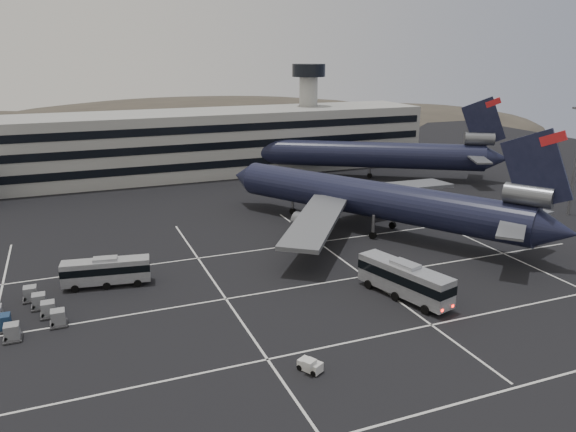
% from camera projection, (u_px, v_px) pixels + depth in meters
% --- Properties ---
extents(ground, '(260.00, 260.00, 0.00)m').
position_uv_depth(ground, '(288.00, 305.00, 62.51)').
color(ground, black).
rests_on(ground, ground).
extents(lane_markings, '(90.00, 55.62, 0.01)m').
position_uv_depth(lane_markings, '(293.00, 301.00, 63.49)').
color(lane_markings, silver).
rests_on(lane_markings, ground).
extents(terminal, '(125.00, 26.00, 24.00)m').
position_uv_depth(terminal, '(155.00, 146.00, 122.78)').
color(terminal, gray).
rests_on(terminal, ground).
extents(hills, '(352.00, 180.00, 44.00)m').
position_uv_depth(hills, '(172.00, 152.00, 223.62)').
color(hills, '#38332B').
rests_on(hills, ground).
extents(trijet_main, '(41.52, 51.96, 18.08)m').
position_uv_depth(trijet_main, '(376.00, 199.00, 86.02)').
color(trijet_main, black).
rests_on(trijet_main, ground).
extents(trijet_far, '(51.72, 36.46, 18.08)m').
position_uv_depth(trijet_far, '(375.00, 154.00, 122.30)').
color(trijet_far, black).
rests_on(trijet_far, ground).
extents(bus_near, '(5.99, 12.49, 4.30)m').
position_uv_depth(bus_near, '(405.00, 279.00, 63.63)').
color(bus_near, gray).
rests_on(bus_near, ground).
extents(bus_far, '(10.46, 3.89, 3.61)m').
position_uv_depth(bus_far, '(106.00, 270.00, 66.98)').
color(bus_far, gray).
rests_on(bus_far, ground).
extents(tug_b, '(2.11, 2.42, 1.34)m').
position_uv_depth(tug_b, '(311.00, 365.00, 49.45)').
color(tug_b, silver).
rests_on(tug_b, ground).
extents(uld_cluster, '(10.33, 12.54, 1.66)m').
position_uv_depth(uld_cluster, '(17.00, 310.00, 59.41)').
color(uld_cluster, '#2D2D30').
rests_on(uld_cluster, ground).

